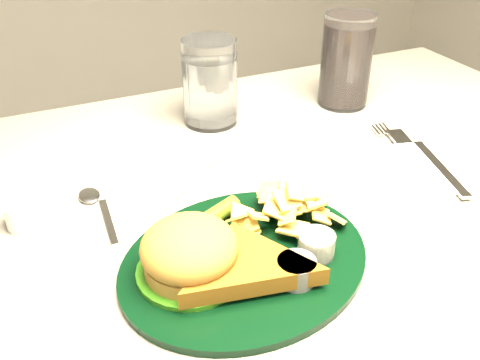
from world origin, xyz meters
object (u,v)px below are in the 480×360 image
object	(u,v)px
dinner_plate	(245,240)
cola_glass	(346,60)
water_glass	(210,82)
fork_napkin	(434,164)

from	to	relation	value
dinner_plate	cola_glass	distance (m)	0.46
water_glass	fork_napkin	size ratio (longest dim) A/B	0.70
dinner_plate	water_glass	distance (m)	0.35
cola_glass	fork_napkin	world-z (taller)	cola_glass
fork_napkin	water_glass	bearing A→B (deg)	146.31
water_glass	dinner_plate	bearing A→B (deg)	-105.82
water_glass	cola_glass	world-z (taller)	cola_glass
dinner_plate	water_glass	size ratio (longest dim) A/B	2.08
dinner_plate	cola_glass	xyz separation A→B (m)	(0.33, 0.31, 0.05)
cola_glass	fork_napkin	bearing A→B (deg)	-91.64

